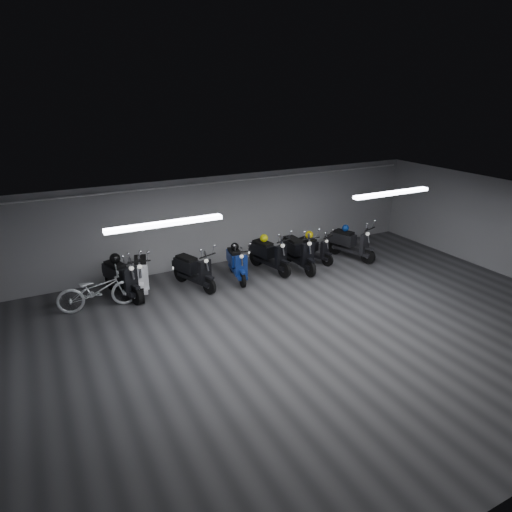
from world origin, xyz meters
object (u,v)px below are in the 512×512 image
scooter_5 (270,249)px  scooter_7 (299,247)px  helmet_0 (345,228)px  scooter_4 (237,258)px  scooter_8 (314,245)px  scooter_3 (194,265)px  bicycle (97,286)px  helmet_4 (235,247)px  scooter_2 (141,268)px  scooter_9 (352,238)px  helmet_3 (309,235)px  helmet_1 (264,238)px  helmet_2 (115,258)px  scooter_0 (121,272)px

scooter_5 → scooter_7: (0.87, -0.25, 0.03)m
scooter_5 → helmet_0: (2.81, -0.03, 0.29)m
scooter_4 → scooter_8: scooter_4 is taller
scooter_3 → helmet_0: (5.26, 0.04, 0.31)m
bicycle → helmet_4: bearing=-81.5°
scooter_2 → scooter_9: size_ratio=1.00×
scooter_5 → bicycle: (-5.06, -0.16, -0.08)m
scooter_5 → scooter_7: bearing=-29.8°
scooter_8 → helmet_3: 0.35m
helmet_1 → bicycle: bearing=-175.3°
scooter_3 → scooter_5: (2.45, 0.07, 0.02)m
scooter_9 → bicycle: (-7.96, 0.13, -0.08)m
helmet_1 → helmet_2: size_ratio=0.87×
scooter_5 → helmet_3: (1.59, 0.25, 0.15)m
scooter_4 → bicycle: size_ratio=0.90×
helmet_2 → helmet_4: (3.35, -0.35, -0.11)m
helmet_2 → helmet_3: bearing=-2.4°
helmet_1 → helmet_4: size_ratio=1.03×
helmet_0 → scooter_5: bearing=179.4°
helmet_3 → scooter_7: bearing=-144.8°
bicycle → helmet_3: size_ratio=7.33×
scooter_8 → bicycle: (-6.72, -0.20, 0.04)m
scooter_9 → helmet_4: size_ratio=7.96×
helmet_1 → helmet_3: helmet_1 is taller
scooter_2 → helmet_2: (-0.60, 0.22, 0.32)m
scooter_7 → scooter_2: bearing=173.8°
helmet_0 → helmet_3: bearing=167.2°
scooter_3 → helmet_3: (4.04, 0.31, 0.17)m
helmet_1 → helmet_2: (-4.38, 0.24, 0.03)m
helmet_1 → helmet_4: 1.04m
scooter_3 → scooter_9: (5.35, -0.22, 0.02)m
scooter_5 → scooter_8: 1.66m
scooter_7 → scooter_8: size_ratio=1.25×
bicycle → scooter_7: bearing=-86.9°
scooter_0 → scooter_4: 3.24m
helmet_2 → helmet_4: 3.37m
scooter_0 → helmet_3: size_ratio=7.30×
helmet_4 → helmet_3: bearing=2.0°
scooter_2 → scooter_8: scooter_2 is taller
scooter_0 → helmet_1: size_ratio=7.82×
scooter_5 → scooter_7: scooter_7 is taller
scooter_4 → scooter_8: 2.79m
scooter_2 → bicycle: bearing=-146.7°
scooter_9 → helmet_4: (-3.99, 0.44, 0.22)m
scooter_3 → scooter_7: 3.33m
scooter_0 → scooter_8: (6.02, -0.21, -0.13)m
helmet_1 → scooter_4: bearing=-162.2°
scooter_4 → helmet_0: (3.95, 0.06, 0.34)m
scooter_3 → helmet_3: scooter_3 is taller
scooter_8 → scooter_9: (1.24, -0.32, 0.12)m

